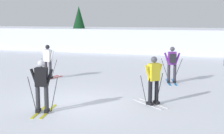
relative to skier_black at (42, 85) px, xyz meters
The scene contains 7 objects.
ground_plane 1.71m from the skier_black, 71.23° to the left, with size 120.00×120.00×0.00m, color silver.
far_snow_ridge 21.13m from the skier_black, 88.74° to the left, with size 80.00×7.65×2.09m, color silver.
skier_black is the anchor object (origin of this frame).
skier_purple 6.92m from the skier_black, 60.74° to the left, with size 0.98×1.64×1.71m.
skier_white 5.92m from the skier_black, 116.78° to the left, with size 0.99×1.64×1.71m.
skier_yellow 3.78m from the skier_black, 31.68° to the left, with size 1.45×1.34×1.71m.
conifer_far_left 20.49m from the skier_black, 109.87° to the left, with size 1.83×1.83×4.16m.
Camera 1 is at (4.59, -10.09, 2.98)m, focal length 50.82 mm.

